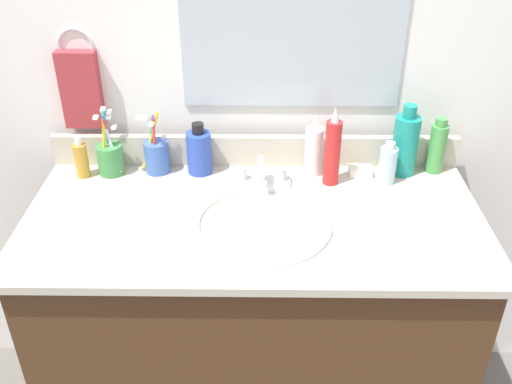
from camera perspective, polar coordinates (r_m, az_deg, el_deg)
The scene contains 19 objects.
vanity_cabinet at distance 1.75m, azimuth -0.19°, elevation -13.86°, with size 1.12×0.52×0.80m, color #4C2D19.
countertop at distance 1.48m, azimuth -0.22°, elevation -2.66°, with size 1.17×0.56×0.02m, color beige.
backsplash at distance 1.68m, azimuth -0.09°, elevation 4.13°, with size 1.17×0.02×0.09m, color beige.
back_wall at distance 1.85m, azimuth -0.06°, elevation -0.98°, with size 2.27×0.04×1.30m, color white.
mirror_panel at distance 1.58m, azimuth 3.74°, elevation 17.93°, with size 0.60×0.01×0.56m, color #B2BCC6.
towel_ring at distance 1.68m, azimuth -17.34°, elevation 13.60°, with size 0.10×0.10×0.01m, color silver.
hand_towel at distance 1.71m, azimuth -16.86°, elevation 9.60°, with size 0.11×0.04×0.22m, color #A53338.
sink_basin at distance 1.46m, azimuth 0.51°, elevation -4.16°, with size 0.36×0.36×0.11m.
faucet at distance 1.59m, azimuth 0.55°, elevation 1.65°, with size 0.16×0.10×0.08m.
bottle_toner_green at distance 1.71m, azimuth 17.39°, elevation 4.25°, with size 0.05×0.05×0.16m.
bottle_lotion_white at distance 1.63m, azimuth 5.74°, elevation 4.27°, with size 0.05×0.05×0.17m.
bottle_gel_clear at distance 1.63m, azimuth 12.83°, elevation 2.66°, with size 0.05×0.05×0.12m.
bottle_mouthwash_teal at distance 1.67m, azimuth 14.46°, elevation 4.62°, with size 0.07×0.07×0.21m.
bottle_spray_red at distance 1.58m, azimuth 7.53°, elevation 4.01°, with size 0.04×0.04×0.23m.
bottle_shampoo_blue at distance 1.64m, azimuth -5.62°, elevation 3.98°, with size 0.07×0.07×0.15m.
bottle_oil_amber at distance 1.69m, azimuth -16.81°, elevation 3.07°, with size 0.04×0.04×0.12m.
cup_blue_plastic at distance 1.67m, azimuth -9.80°, elevation 3.65°, with size 0.08×0.07×0.18m.
cup_green at distance 1.68m, azimuth -14.15°, elevation 3.39°, with size 0.07×0.08×0.20m.
soap_bar at distance 1.67m, azimuth 10.23°, elevation 2.05°, with size 0.06×0.04×0.02m, color white.
Camera 1 is at (0.02, -1.22, 1.65)m, focal length 40.65 mm.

